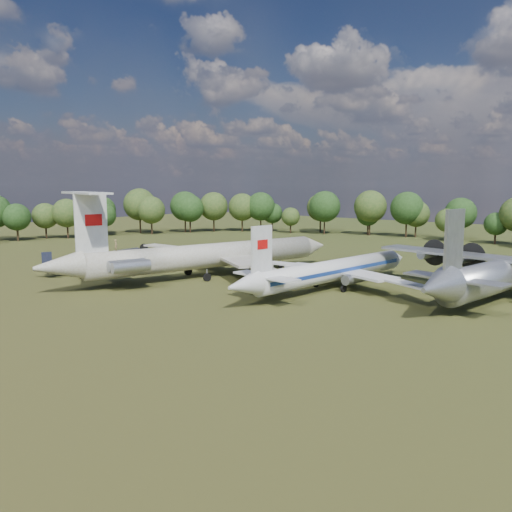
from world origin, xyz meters
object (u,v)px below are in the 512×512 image
Objects in this scene: tu104_jet at (334,274)px; small_prop_northwest at (117,256)px; person_on_il62 at (116,245)px; small_prop_west at (77,269)px; il62_airliner at (209,260)px; an12_transport at (502,279)px.

small_prop_northwest is at bearing -166.31° from tu104_jet.
small_prop_west is at bearing 31.02° from person_on_il62.
small_prop_west is at bearing -128.25° from il62_airliner.
small_prop_west is at bearing -146.46° from an12_transport.
small_prop_west is at bearing -67.49° from small_prop_northwest.
il62_airliner is 45.52m from an12_transport.
tu104_jet is at bearing -147.89° from an12_transport.
il62_airliner reaches higher than tu104_jet.
small_prop_west is 14.73m from small_prop_northwest.
tu104_jet is 44.77m from small_prop_west.
small_prop_northwest is at bearing -162.68° from il62_airliner.
il62_airliner reaches higher than an12_transport.
il62_airliner is 34.09× the size of person_on_il62.
small_prop_northwest is (-69.10, -14.70, -1.56)m from an12_transport.
small_prop_west is 15.61m from person_on_il62.
tu104_jet is at bearing -103.37° from person_on_il62.
small_prop_northwest is 26.60m from person_on_il62.
small_prop_northwest is at bearing 141.92° from small_prop_west.
an12_transport is at bearing -109.81° from person_on_il62.
person_on_il62 is (21.38, -14.89, 5.38)m from small_prop_northwest.
il62_airliner is 22.34m from tu104_jet.
person_on_il62 is (14.48, -1.87, 5.53)m from small_prop_west.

